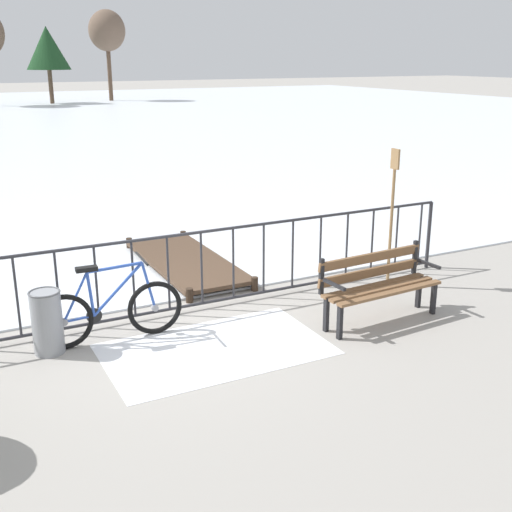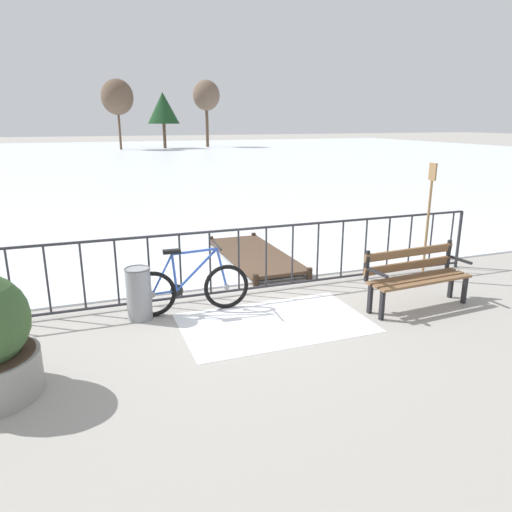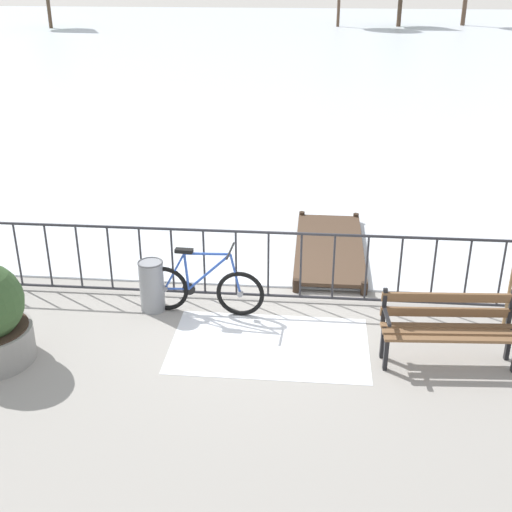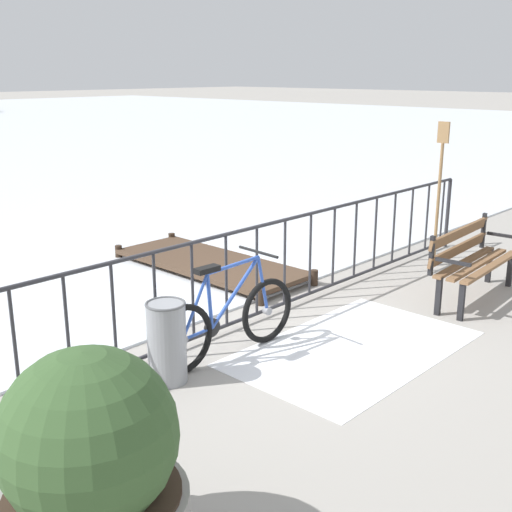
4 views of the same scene
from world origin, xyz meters
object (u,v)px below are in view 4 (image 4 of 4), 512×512
bicycle_near_railing (227,321)px  oar_upright (439,185)px  trash_bin (167,342)px  planter_with_shrub (91,470)px  park_bench (470,257)px

bicycle_near_railing → oar_upright: oar_upright is taller
trash_bin → oar_upright: 4.84m
planter_with_shrub → park_bench: bearing=5.3°
planter_with_shrub → trash_bin: bearing=40.6°
bicycle_near_railing → park_bench: bicycle_near_railing is taller
planter_with_shrub → trash_bin: size_ratio=1.73×
trash_bin → oar_upright: size_ratio=0.37×
bicycle_near_railing → planter_with_shrub: 2.76m
park_bench → planter_with_shrub: planter_with_shrub is taller
park_bench → planter_with_shrub: bearing=-174.7°
planter_with_shrub → oar_upright: (6.44, 1.46, 0.55)m
oar_upright → park_bench: bearing=-134.6°
bicycle_near_railing → planter_with_shrub: bearing=-149.4°
bicycle_near_railing → planter_with_shrub: size_ratio=1.35×
bicycle_near_railing → planter_with_shrub: (-2.37, -1.40, 0.22)m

